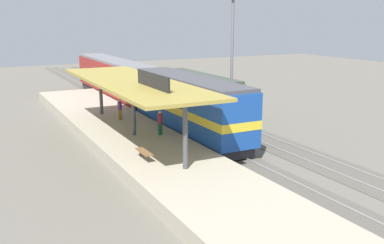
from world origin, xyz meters
TOP-DOWN VIEW (x-y plane):
  - ground_plane at (2.00, 0.00)m, footprint 120.00×120.00m
  - track_near at (0.00, 0.00)m, footprint 3.20×110.00m
  - track_far at (4.60, 0.00)m, footprint 3.20×110.00m
  - platform at (-4.60, 0.00)m, footprint 6.00×44.00m
  - station_canopy at (-4.60, -0.09)m, footprint 5.20×18.00m
  - platform_bench at (-6.00, -5.49)m, footprint 0.44×1.70m
  - locomotive at (0.00, 0.67)m, footprint 2.93×14.43m
  - passenger_carriage_single at (0.00, 18.67)m, footprint 2.90×20.00m
  - freight_car at (4.60, 7.96)m, footprint 2.80×12.00m
  - light_mast at (7.80, 7.11)m, footprint 1.10×1.10m
  - person_waiting at (-2.99, -0.84)m, footprint 0.34×0.34m
  - person_walking at (-4.00, 4.90)m, footprint 0.34×0.34m

SIDE VIEW (x-z plane):
  - ground_plane at x=2.00m, z-range 0.00..0.00m
  - track_near at x=0.00m, z-range -0.05..0.11m
  - track_far at x=4.60m, z-range -0.05..0.11m
  - platform at x=-4.60m, z-range 0.00..0.90m
  - platform_bench at x=-6.00m, z-range 1.09..1.59m
  - person_waiting at x=-2.99m, z-range 1.00..2.71m
  - person_walking at x=-4.00m, z-range 1.00..2.71m
  - freight_car at x=4.60m, z-range 0.20..3.74m
  - passenger_carriage_single at x=0.00m, z-range 0.19..4.43m
  - locomotive at x=0.00m, z-range 0.19..4.63m
  - station_canopy at x=-4.60m, z-range 2.18..6.88m
  - light_mast at x=7.80m, z-range 2.55..14.25m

